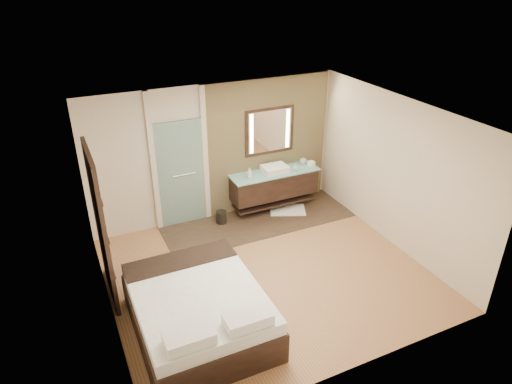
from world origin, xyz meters
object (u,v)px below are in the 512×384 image
waste_bin (221,217)px  bed (199,310)px  vanity (274,184)px  mirror_unit (270,131)px

waste_bin → bed: bearing=-117.2°
vanity → waste_bin: bearing=-176.8°
mirror_unit → bed: mirror_unit is taller
bed → waste_bin: size_ratio=8.28×
mirror_unit → bed: (-2.54, -2.91, -1.31)m
mirror_unit → waste_bin: mirror_unit is taller
bed → waste_bin: (1.34, 2.61, -0.21)m
vanity → bed: bearing=-133.5°
mirror_unit → vanity: bearing=-90.0°
mirror_unit → bed: 4.08m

